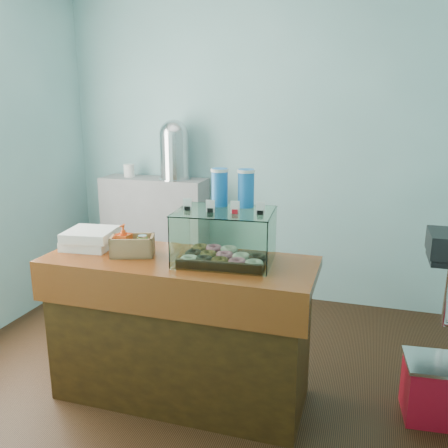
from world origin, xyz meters
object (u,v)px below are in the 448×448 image
(red_cooler, at_px, (440,390))
(coffee_urn, at_px, (174,148))
(display_case, at_px, (226,232))
(counter, at_px, (180,328))

(red_cooler, bearing_deg, coffee_urn, 143.59)
(coffee_urn, bearing_deg, display_case, -57.69)
(counter, xyz_separation_m, display_case, (0.27, 0.07, 0.61))
(display_case, bearing_deg, counter, -169.77)
(coffee_urn, relative_size, red_cooler, 1.25)
(coffee_urn, height_order, red_cooler, coffee_urn)
(display_case, relative_size, red_cooler, 1.33)
(display_case, height_order, red_cooler, display_case)
(counter, xyz_separation_m, red_cooler, (1.51, 0.24, -0.28))
(counter, distance_m, coffee_urn, 1.94)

